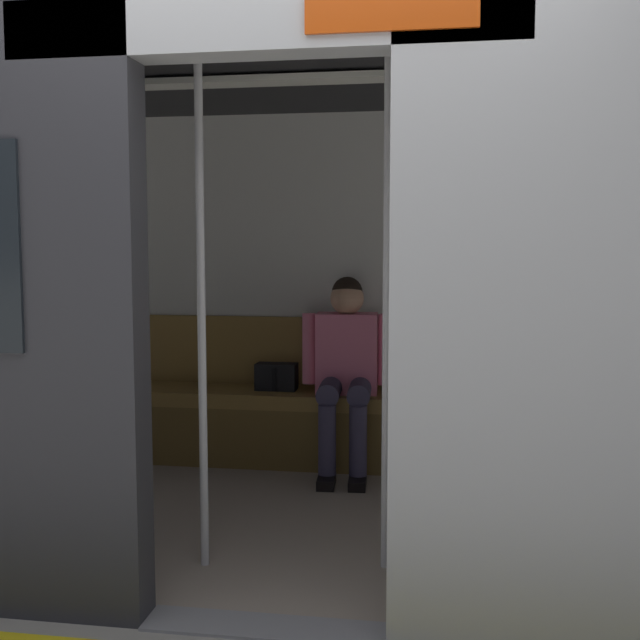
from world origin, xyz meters
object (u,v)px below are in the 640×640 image
object	(u,v)px
handbag	(277,377)
grab_pole_door	(201,313)
book	(400,391)
bench_seat	(342,411)
train_car	(305,215)
person_seated	(346,360)
grab_pole_far	(387,313)

from	to	relation	value
handbag	grab_pole_door	size ratio (longest dim) A/B	0.12
handbag	book	xyz separation A→B (m)	(-0.79, -0.02, -0.07)
handbag	grab_pole_door	distance (m)	1.76
bench_seat	handbag	xyz separation A→B (m)	(0.43, -0.06, 0.20)
train_car	book	bearing A→B (deg)	-111.31
person_seated	grab_pole_far	world-z (taller)	grab_pole_far
handbag	grab_pole_far	size ratio (longest dim) A/B	0.12
person_seated	handbag	distance (m)	0.49
bench_seat	handbag	bearing A→B (deg)	-7.63
person_seated	handbag	bearing A→B (deg)	-13.35
person_seated	book	distance (m)	0.41
grab_pole_door	train_car	bearing A→B (deg)	-117.95
grab_pole_door	person_seated	bearing A→B (deg)	-105.06
person_seated	grab_pole_far	bearing A→B (deg)	103.87
book	grab_pole_far	world-z (taller)	grab_pole_far
train_car	person_seated	world-z (taller)	train_car
bench_seat	grab_pole_door	size ratio (longest dim) A/B	1.49
train_car	bench_seat	world-z (taller)	train_car
bench_seat	grab_pole_door	xyz separation A→B (m)	(0.39, 1.61, 0.75)
book	grab_pole_door	size ratio (longest dim) A/B	0.10
bench_seat	grab_pole_door	bearing A→B (deg)	76.41
handbag	book	size ratio (longest dim) A/B	1.18
train_car	grab_pole_door	xyz separation A→B (m)	(0.33, 0.63, -0.43)
grab_pole_door	grab_pole_far	size ratio (longest dim) A/B	1.00
grab_pole_far	person_seated	bearing A→B (deg)	-76.13
bench_seat	person_seated	bearing A→B (deg)	120.12
train_car	bench_seat	xyz separation A→B (m)	(-0.06, -0.98, -1.18)
bench_seat	person_seated	world-z (taller)	person_seated
grab_pole_far	handbag	bearing A→B (deg)	-62.30
train_car	grab_pole_far	world-z (taller)	train_car
bench_seat	grab_pole_far	world-z (taller)	grab_pole_far
book	bench_seat	bearing A→B (deg)	2.24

